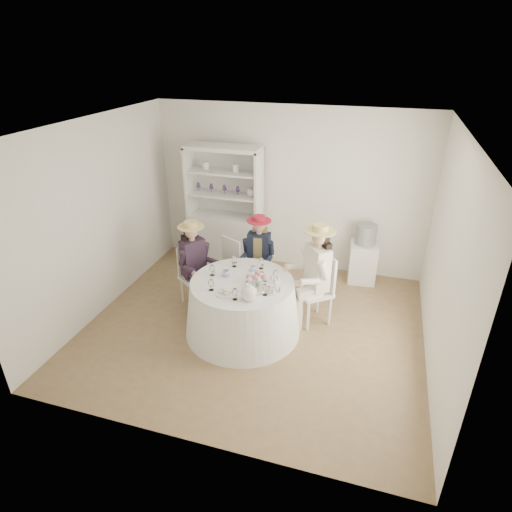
# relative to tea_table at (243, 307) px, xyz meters

# --- Properties ---
(ground) EXTENTS (4.50, 4.50, 0.00)m
(ground) POSITION_rel_tea_table_xyz_m (0.12, 0.13, -0.38)
(ground) COLOR brown
(ground) RESTS_ON ground
(ceiling) EXTENTS (4.50, 4.50, 0.00)m
(ceiling) POSITION_rel_tea_table_xyz_m (0.12, 0.13, 2.32)
(ceiling) COLOR white
(ceiling) RESTS_ON wall_back
(wall_back) EXTENTS (4.50, 0.00, 4.50)m
(wall_back) POSITION_rel_tea_table_xyz_m (0.12, 2.13, 0.97)
(wall_back) COLOR white
(wall_back) RESTS_ON ground
(wall_front) EXTENTS (4.50, 0.00, 4.50)m
(wall_front) POSITION_rel_tea_table_xyz_m (0.12, -1.87, 0.97)
(wall_front) COLOR white
(wall_front) RESTS_ON ground
(wall_left) EXTENTS (0.00, 4.50, 4.50)m
(wall_left) POSITION_rel_tea_table_xyz_m (-2.13, 0.13, 0.97)
(wall_left) COLOR white
(wall_left) RESTS_ON ground
(wall_right) EXTENTS (0.00, 4.50, 4.50)m
(wall_right) POSITION_rel_tea_table_xyz_m (2.37, 0.13, 0.97)
(wall_right) COLOR white
(wall_right) RESTS_ON ground
(tea_table) EXTENTS (1.55, 1.55, 0.77)m
(tea_table) POSITION_rel_tea_table_xyz_m (0.00, 0.00, 0.00)
(tea_table) COLOR white
(tea_table) RESTS_ON ground
(hutch) EXTENTS (1.32, 0.70, 2.08)m
(hutch) POSITION_rel_tea_table_xyz_m (-0.89, 1.81, 0.35)
(hutch) COLOR silver
(hutch) RESTS_ON ground
(side_table) EXTENTS (0.47, 0.47, 0.66)m
(side_table) POSITION_rel_tea_table_xyz_m (1.43, 1.88, -0.05)
(side_table) COLOR silver
(side_table) RESTS_ON ground
(hatbox) EXTENTS (0.39, 0.39, 0.32)m
(hatbox) POSITION_rel_tea_table_xyz_m (1.43, 1.88, 0.44)
(hatbox) COLOR black
(hatbox) RESTS_ON side_table
(guest_left) EXTENTS (0.56, 0.53, 1.32)m
(guest_left) POSITION_rel_tea_table_xyz_m (-0.89, 0.46, 0.36)
(guest_left) COLOR silver
(guest_left) RESTS_ON ground
(guest_mid) EXTENTS (0.47, 0.49, 1.29)m
(guest_mid) POSITION_rel_tea_table_xyz_m (-0.07, 1.00, 0.34)
(guest_mid) COLOR silver
(guest_mid) RESTS_ON ground
(guest_right) EXTENTS (0.63, 0.61, 1.47)m
(guest_right) POSITION_rel_tea_table_xyz_m (0.86, 0.50, 0.44)
(guest_right) COLOR silver
(guest_right) RESTS_ON ground
(spare_chair) EXTENTS (0.52, 0.52, 0.95)m
(spare_chair) POSITION_rel_tea_table_xyz_m (-0.41, 0.95, 0.12)
(spare_chair) COLOR silver
(spare_chair) RESTS_ON ground
(teacup_a) EXTENTS (0.13, 0.13, 0.08)m
(teacup_a) POSITION_rel_tea_table_xyz_m (-0.25, 0.07, 0.43)
(teacup_a) COLOR white
(teacup_a) RESTS_ON tea_table
(teacup_b) EXTENTS (0.09, 0.09, 0.07)m
(teacup_b) POSITION_rel_tea_table_xyz_m (0.05, 0.31, 0.42)
(teacup_b) COLOR white
(teacup_b) RESTS_ON tea_table
(teacup_c) EXTENTS (0.09, 0.09, 0.06)m
(teacup_c) POSITION_rel_tea_table_xyz_m (0.21, 0.18, 0.42)
(teacup_c) COLOR white
(teacup_c) RESTS_ON tea_table
(flower_bowl) EXTENTS (0.20, 0.20, 0.05)m
(flower_bowl) POSITION_rel_tea_table_xyz_m (0.20, -0.11, 0.41)
(flower_bowl) COLOR white
(flower_bowl) RESTS_ON tea_table
(flower_arrangement) EXTENTS (0.20, 0.20, 0.07)m
(flower_arrangement) POSITION_rel_tea_table_xyz_m (0.19, 0.01, 0.48)
(flower_arrangement) COLOR #D46A7A
(flower_arrangement) RESTS_ON tea_table
(table_teapot) EXTENTS (0.28, 0.20, 0.21)m
(table_teapot) POSITION_rel_tea_table_xyz_m (0.22, -0.38, 0.48)
(table_teapot) COLOR white
(table_teapot) RESTS_ON tea_table
(sandwich_plate) EXTENTS (0.25, 0.25, 0.05)m
(sandwich_plate) POSITION_rel_tea_table_xyz_m (-0.10, -0.34, 0.40)
(sandwich_plate) COLOR white
(sandwich_plate) RESTS_ON tea_table
(cupcake_stand) EXTENTS (0.21, 0.21, 0.20)m
(cupcake_stand) POSITION_rel_tea_table_xyz_m (0.46, -0.11, 0.46)
(cupcake_stand) COLOR white
(cupcake_stand) RESTS_ON tea_table
(stemware_set) EXTENTS (0.92, 0.92, 0.15)m
(stemware_set) POSITION_rel_tea_table_xyz_m (0.00, 0.00, 0.46)
(stemware_set) COLOR white
(stemware_set) RESTS_ON tea_table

